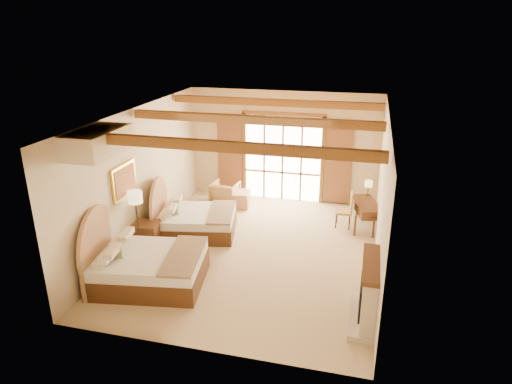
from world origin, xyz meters
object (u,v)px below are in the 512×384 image
(bed_far, at_px, (190,219))
(nightstand, at_px, (147,236))
(armchair, at_px, (225,193))
(bed_near, at_px, (142,263))
(desk, at_px, (365,214))

(bed_far, height_order, nightstand, bed_far)
(nightstand, bearing_deg, armchair, 63.47)
(bed_near, height_order, bed_far, bed_near)
(armchair, xyz_separation_m, desk, (3.97, -0.58, 0.02))
(bed_near, bearing_deg, armchair, 76.46)
(bed_near, bearing_deg, bed_far, 78.99)
(desk, bearing_deg, bed_far, -177.18)
(bed_far, xyz_separation_m, armchair, (0.27, 2.00, -0.04))
(desk, bearing_deg, nightstand, -168.70)
(bed_near, relative_size, desk, 1.78)
(nightstand, bearing_deg, bed_near, -76.70)
(bed_far, relative_size, nightstand, 3.33)
(bed_near, height_order, desk, bed_near)
(bed_near, height_order, armchair, bed_near)
(bed_far, bearing_deg, armchair, 70.87)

